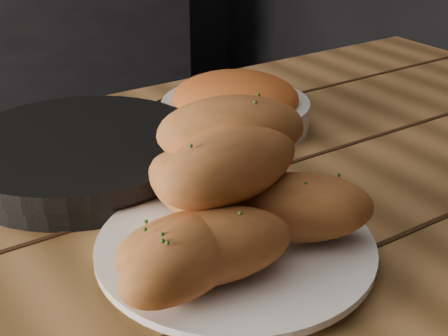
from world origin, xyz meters
TOP-DOWN VIEW (x-y plane):
  - table at (0.32, -0.47)m, footprint 1.60×0.94m
  - plate at (0.34, -0.50)m, footprint 0.28×0.28m
  - bread_rolls at (0.32, -0.51)m, footprint 0.29×0.23m
  - skillet at (0.28, -0.24)m, footprint 0.42×0.31m
  - bowl at (0.52, -0.23)m, footprint 0.22×0.22m

SIDE VIEW (x-z plane):
  - table at x=0.32m, z-range 0.28..1.03m
  - plate at x=0.34m, z-range 0.75..0.77m
  - skillet at x=0.28m, z-range 0.75..0.80m
  - bowl at x=0.52m, z-range 0.74..0.82m
  - bread_rolls at x=0.32m, z-range 0.75..0.89m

